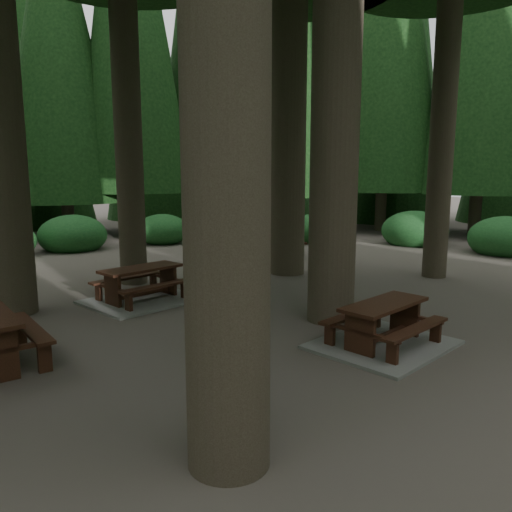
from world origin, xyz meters
TOP-DOWN VIEW (x-y plane):
  - ground at (0.00, 0.00)m, footprint 80.00×80.00m
  - picnic_table_a at (0.66, -1.32)m, footprint 2.44×2.19m
  - picnic_table_c at (-1.84, 3.15)m, footprint 2.58×2.34m
  - picnic_table_d at (3.26, 6.64)m, footprint 2.14×1.82m
  - shrub_ring at (0.70, 0.75)m, footprint 23.86×24.64m

SIDE VIEW (x-z plane):
  - ground at x=0.00m, z-range 0.00..0.00m
  - picnic_table_a at x=0.66m, z-range -0.12..0.57m
  - picnic_table_c at x=-1.84m, z-range -0.12..0.60m
  - shrub_ring at x=0.70m, z-range -0.35..1.15m
  - picnic_table_d at x=3.26m, z-range 0.14..0.98m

